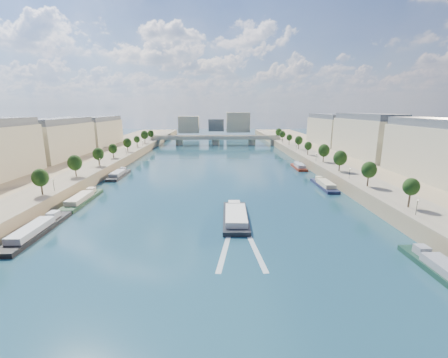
{
  "coord_description": "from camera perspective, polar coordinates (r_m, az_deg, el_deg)",
  "views": [
    {
      "loc": [
        1.63,
        -26.58,
        31.85
      ],
      "look_at": [
        4.06,
        86.23,
        5.0
      ],
      "focal_mm": 24.0,
      "sensor_mm": 36.0,
      "label": 1
    }
  ],
  "objects": [
    {
      "name": "ground",
      "position": [
        130.54,
        -1.91,
        -0.75
      ],
      "size": [
        700.0,
        700.0,
        0.0
      ],
      "primitive_type": "plane",
      "color": "#0D2E3B",
      "rests_on": "ground"
    },
    {
      "name": "quay_left",
      "position": [
        149.35,
        -30.74,
        0.14
      ],
      "size": [
        44.0,
        520.0,
        5.0
      ],
      "primitive_type": "cube",
      "color": "#9E8460",
      "rests_on": "ground"
    },
    {
      "name": "quay_right",
      "position": [
        147.77,
        27.24,
        0.42
      ],
      "size": [
        44.0,
        520.0,
        5.0
      ],
      "primitive_type": "cube",
      "color": "#9E8460",
      "rests_on": "ground"
    },
    {
      "name": "pave_left",
      "position": [
        142.05,
        -25.59,
        1.18
      ],
      "size": [
        14.0,
        520.0,
        0.1
      ],
      "primitive_type": "cube",
      "color": "gray",
      "rests_on": "quay_left"
    },
    {
      "name": "pave_right",
      "position": [
        140.74,
        21.97,
        1.42
      ],
      "size": [
        14.0,
        520.0,
        0.1
      ],
      "primitive_type": "cube",
      "color": "gray",
      "rests_on": "quay_right"
    },
    {
      "name": "trees_left",
      "position": [
        142.12,
        -24.75,
        3.5
      ],
      "size": [
        4.8,
        268.8,
        8.26
      ],
      "color": "#382B1E",
      "rests_on": "ground"
    },
    {
      "name": "trees_right",
      "position": [
        148.19,
        19.95,
        4.29
      ],
      "size": [
        4.8,
        268.8,
        8.26
      ],
      "color": "#382B1E",
      "rests_on": "ground"
    },
    {
      "name": "lamps_left",
      "position": [
        130.77,
        -25.67,
        1.45
      ],
      "size": [
        0.36,
        200.36,
        4.28
      ],
      "color": "black",
      "rests_on": "ground"
    },
    {
      "name": "lamps_right",
      "position": [
        143.11,
        19.63,
        2.92
      ],
      "size": [
        0.36,
        200.36,
        4.28
      ],
      "color": "black",
      "rests_on": "ground"
    },
    {
      "name": "buildings_left",
      "position": [
        164.16,
        -33.27,
        5.82
      ],
      "size": [
        16.0,
        226.0,
        23.2
      ],
      "color": "#BBB190",
      "rests_on": "ground"
    },
    {
      "name": "buildings_right",
      "position": [
        162.46,
        29.84,
        6.19
      ],
      "size": [
        16.0,
        226.0,
        23.2
      ],
      "color": "#BBB190",
      "rests_on": "ground"
    },
    {
      "name": "skyline",
      "position": [
        346.54,
        -0.99,
        10.54
      ],
      "size": [
        79.0,
        42.0,
        22.0
      ],
      "color": "#BBB190",
      "rests_on": "ground"
    },
    {
      "name": "bridge",
      "position": [
        265.35,
        -1.59,
        7.59
      ],
      "size": [
        112.0,
        12.0,
        8.15
      ],
      "color": "#C1B79E",
      "rests_on": "ground"
    },
    {
      "name": "tour_barge",
      "position": [
        88.27,
        2.21,
        -7.15
      ],
      "size": [
        8.01,
        25.54,
        3.61
      ],
      "rotation": [
        0.0,
        0.0,
        -0.03
      ],
      "color": "black",
      "rests_on": "ground"
    },
    {
      "name": "wake",
      "position": [
        73.32,
        2.99,
        -12.37
      ],
      "size": [
        10.76,
        26.0,
        0.04
      ],
      "color": "silver",
      "rests_on": "ground"
    },
    {
      "name": "moored_barges_left",
      "position": [
        91.16,
        -32.69,
        -8.73
      ],
      "size": [
        5.0,
        159.29,
        3.6
      ],
      "color": "#1B273C",
      "rests_on": "ground"
    },
    {
      "name": "moored_barges_right",
      "position": [
        95.91,
        26.28,
        -6.92
      ],
      "size": [
        5.0,
        167.32,
        3.6
      ],
      "color": "black",
      "rests_on": "ground"
    }
  ]
}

